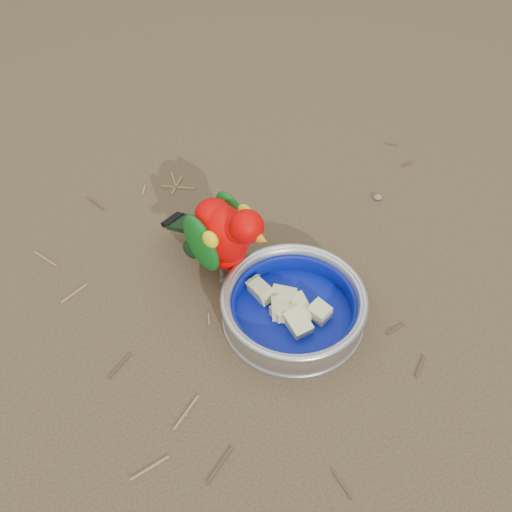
{
  "coord_description": "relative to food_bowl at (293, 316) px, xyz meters",
  "views": [
    {
      "loc": [
        -0.16,
        -0.53,
        0.77
      ],
      "look_at": [
        -0.05,
        0.09,
        0.08
      ],
      "focal_mm": 40.0,
      "sensor_mm": 36.0,
      "label": 1
    }
  ],
  "objects": [
    {
      "name": "fruit_wedges",
      "position": [
        0.0,
        0.0,
        0.02
      ],
      "size": [
        0.14,
        0.14,
        0.03
      ],
      "primitive_type": null,
      "color": "beige",
      "rests_on": "food_bowl"
    },
    {
      "name": "ground_debris",
      "position": [
        0.01,
        0.04,
        -0.01
      ],
      "size": [
        0.9,
        0.8,
        0.01
      ],
      "primitive_type": null,
      "color": "olive",
      "rests_on": "ground"
    },
    {
      "name": "ground",
      "position": [
        0.0,
        -0.01,
        -0.01
      ],
      "size": [
        60.0,
        60.0,
        0.0
      ],
      "primitive_type": "plane",
      "color": "#493826"
    },
    {
      "name": "bowl_wall",
      "position": [
        0.0,
        0.0,
        0.03
      ],
      "size": [
        0.23,
        0.23,
        0.04
      ],
      "primitive_type": null,
      "color": "#B2B2BA",
      "rests_on": "food_bowl"
    },
    {
      "name": "food_bowl",
      "position": [
        0.0,
        0.0,
        0.0
      ],
      "size": [
        0.23,
        0.23,
        0.02
      ],
      "primitive_type": "cylinder",
      "color": "#B2B2BA",
      "rests_on": "ground"
    },
    {
      "name": "lory_parrot",
      "position": [
        -0.1,
        0.12,
        0.08
      ],
      "size": [
        0.21,
        0.23,
        0.17
      ],
      "primitive_type": null,
      "rotation": [
        0.0,
        0.0,
        -2.46
      ],
      "color": "#CE0000",
      "rests_on": "ground"
    }
  ]
}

